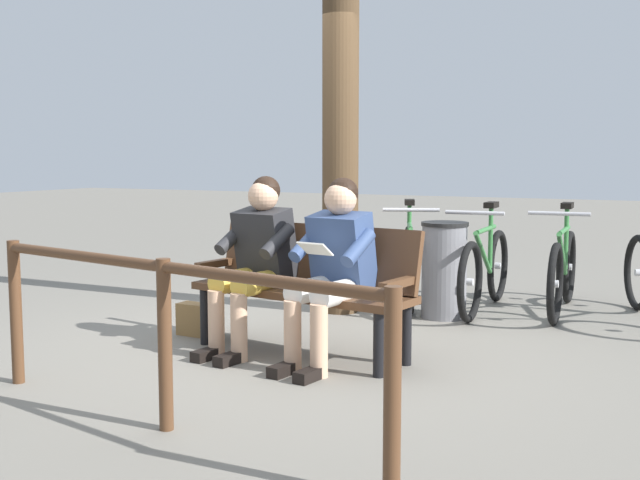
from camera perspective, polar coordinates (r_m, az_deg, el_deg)
The scene contains 11 objects.
ground_plane at distance 5.60m, azimuth -2.31°, elevation -7.74°, with size 40.00×40.00×0.00m, color slate.
bench at distance 5.36m, azimuth -0.92°, elevation -2.82°, with size 1.66×0.72×0.87m.
person_reading at distance 5.02m, azimuth 0.95°, elevation -1.61°, with size 0.53×0.81×1.20m.
person_companion at distance 5.41m, azimuth -4.66°, elevation -1.08°, with size 0.53×0.81×1.20m.
handbag at distance 5.98m, azimuth -8.87°, elevation -5.71°, with size 0.30×0.14×0.24m, color olive.
tree_trunk at distance 6.73m, azimuth 1.50°, elevation 12.01°, with size 0.31×0.31×4.06m, color #4C3823.
litter_bin at distance 6.59m, azimuth 8.97°, elevation -2.15°, with size 0.39×0.39×0.80m.
bicycle_silver at distance 7.01m, azimuth 17.15°, elevation -2.18°, with size 0.48×1.68×0.94m.
bicycle_orange at distance 6.93m, azimuth 11.85°, elevation -2.13°, with size 0.48×1.68×0.94m.
bicycle_green at distance 7.20m, azimuth 6.48°, elevation -1.73°, with size 0.71×1.59×0.94m.
railing_fence at distance 3.90m, azimuth -11.20°, elevation -5.29°, with size 2.63×0.59×0.85m.
Camera 1 is at (-2.60, 4.77, 1.35)m, focal length 44.23 mm.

